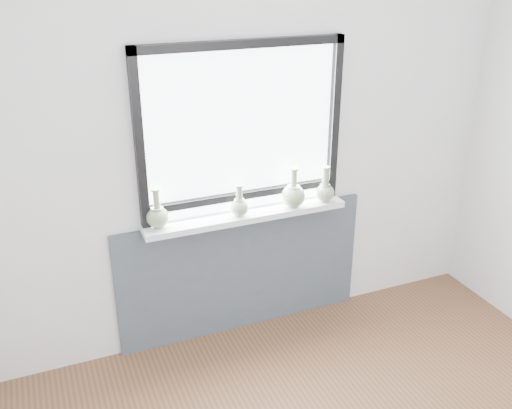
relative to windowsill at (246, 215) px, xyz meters
name	(u,v)px	position (x,y,z in m)	size (l,w,h in m)	color
back_wall	(240,147)	(0.00, 0.10, 0.42)	(3.60, 0.02, 2.60)	silver
apron_panel	(243,272)	(0.00, 0.07, -0.45)	(1.70, 0.03, 0.86)	#434E57
windowsill	(246,215)	(0.00, 0.00, 0.00)	(1.32, 0.18, 0.04)	white
window	(242,126)	(0.00, 0.06, 0.56)	(1.30, 0.06, 1.05)	black
vase_a	(158,216)	(-0.56, 0.01, 0.09)	(0.14, 0.14, 0.25)	gray
vase_b	(239,206)	(-0.06, -0.02, 0.09)	(0.12, 0.12, 0.20)	gray
vase_c	(293,195)	(0.31, -0.03, 0.10)	(0.16, 0.16, 0.26)	gray
vase_d	(325,190)	(0.54, -0.03, 0.09)	(0.12, 0.12, 0.24)	gray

